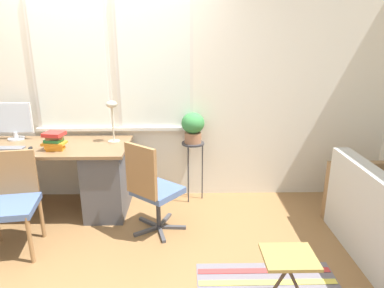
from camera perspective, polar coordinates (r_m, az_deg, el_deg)
name	(u,v)px	position (r m, az deg, el deg)	size (l,w,h in m)	color
ground_plane	(96,228)	(3.67, -15.67, -13.30)	(14.00, 14.00, 0.00)	olive
wall_back_with_window	(104,82)	(3.98, -14.38, 10.01)	(9.00, 0.12, 2.70)	white
desk	(38,177)	(4.02, -24.33, -5.04)	(1.96, 0.73, 0.76)	brown
monitor	(14,121)	(4.18, -27.56, 3.44)	(0.39, 0.18, 0.41)	silver
keyboard	(3,148)	(3.91, -28.91, -0.64)	(0.40, 0.11, 0.02)	slate
mouse	(30,148)	(3.77, -25.34, -0.64)	(0.04, 0.07, 0.03)	black
desk_lamp	(112,112)	(3.68, -13.19, 5.28)	(0.13, 0.13, 0.45)	#BCB299
book_stack	(54,141)	(3.65, -21.96, 0.53)	(0.23, 0.21, 0.18)	orange
desk_chair_wooden	(10,200)	(3.42, -28.05, -8.19)	(0.51, 0.52, 0.87)	olive
office_chair_swivel	(152,188)	(3.28, -6.66, -7.29)	(0.56, 0.57, 0.92)	#47474C
plant_stand	(193,150)	(3.88, 0.16, -1.03)	(0.26, 0.26, 0.69)	#333338
potted_plant	(193,126)	(3.80, 0.16, 2.98)	(0.26, 0.26, 0.34)	#9E6B4C
folding_stool	(289,262)	(2.53, 15.82, -18.34)	(0.35, 0.30, 0.44)	olive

